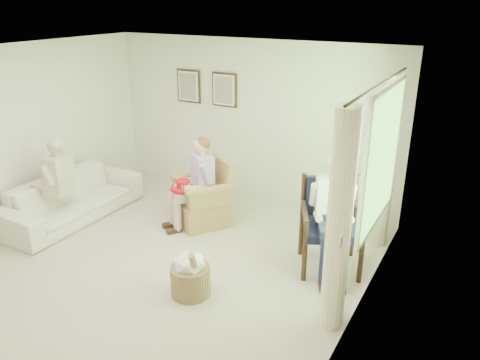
{
  "coord_description": "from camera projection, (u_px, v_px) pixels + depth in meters",
  "views": [
    {
      "loc": [
        3.46,
        -3.77,
        3.19
      ],
      "look_at": [
        0.81,
        0.97,
        1.05
      ],
      "focal_mm": 35.0,
      "sensor_mm": 36.0,
      "label": 1
    }
  ],
  "objects": [
    {
      "name": "floor",
      "position": [
        145.0,
        272.0,
        5.8
      ],
      "size": [
        5.5,
        5.5,
        0.0
      ],
      "primitive_type": "plane",
      "color": "#C1B09B",
      "rests_on": "ground"
    },
    {
      "name": "back_wall",
      "position": [
        250.0,
        122.0,
        7.56
      ],
      "size": [
        5.0,
        0.04,
        2.6
      ],
      "primitive_type": "cube",
      "color": "silver",
      "rests_on": "ground"
    },
    {
      "name": "right_wall",
      "position": [
        351.0,
        222.0,
        4.2
      ],
      "size": [
        0.04,
        5.5,
        2.6
      ],
      "primitive_type": "cube",
      "color": "silver",
      "rests_on": "ground"
    },
    {
      "name": "ceiling",
      "position": [
        126.0,
        57.0,
        4.85
      ],
      "size": [
        5.0,
        5.5,
        0.02
      ],
      "primitive_type": "cube",
      "color": "white",
      "rests_on": "back_wall"
    },
    {
      "name": "window",
      "position": [
        383.0,
        155.0,
        5.08
      ],
      "size": [
        0.13,
        2.5,
        1.63
      ],
      "color": "#2D6B23",
      "rests_on": "right_wall"
    },
    {
      "name": "curtain_left",
      "position": [
        339.0,
        223.0,
        4.51
      ],
      "size": [
        0.34,
        0.34,
        2.3
      ],
      "primitive_type": "cylinder",
      "color": "#FFF9C7",
      "rests_on": "ground"
    },
    {
      "name": "curtain_right",
      "position": [
        386.0,
        164.0,
        6.1
      ],
      "size": [
        0.34,
        0.34,
        2.3
      ],
      "primitive_type": "cylinder",
      "color": "#FFF9C7",
      "rests_on": "ground"
    },
    {
      "name": "framed_print_left",
      "position": [
        189.0,
        86.0,
        7.88
      ],
      "size": [
        0.45,
        0.05,
        0.55
      ],
      "color": "#382114",
      "rests_on": "back_wall"
    },
    {
      "name": "framed_print_right",
      "position": [
        224.0,
        90.0,
        7.56
      ],
      "size": [
        0.45,
        0.05,
        0.55
      ],
      "color": "#382114",
      "rests_on": "back_wall"
    },
    {
      "name": "wicker_armchair",
      "position": [
        204.0,
        203.0,
        7.0
      ],
      "size": [
        0.75,
        0.74,
        0.96
      ],
      "rotation": [
        0.0,
        0.0,
        -0.61
      ],
      "color": "tan",
      "rests_on": "ground"
    },
    {
      "name": "wood_armchair",
      "position": [
        334.0,
        221.0,
        5.77
      ],
      "size": [
        0.72,
        0.68,
        1.11
      ],
      "rotation": [
        0.0,
        0.0,
        0.45
      ],
      "color": "black",
      "rests_on": "ground"
    },
    {
      "name": "sofa",
      "position": [
        72.0,
        198.0,
        7.12
      ],
      "size": [
        2.22,
        0.87,
        0.65
      ],
      "primitive_type": "imported",
      "rotation": [
        0.0,
        0.0,
        1.57
      ],
      "color": "white",
      "rests_on": "ground"
    },
    {
      "name": "person_wicker",
      "position": [
        198.0,
        178.0,
        6.73
      ],
      "size": [
        0.4,
        0.62,
        1.31
      ],
      "rotation": [
        0.0,
        0.0,
        -0.61
      ],
      "color": "beige",
      "rests_on": "ground"
    },
    {
      "name": "person_dark",
      "position": [
        330.0,
        208.0,
        5.53
      ],
      "size": [
        0.4,
        0.63,
        1.44
      ],
      "rotation": [
        0.0,
        0.0,
        0.45
      ],
      "color": "#1C203D",
      "rests_on": "ground"
    },
    {
      "name": "person_sofa",
      "position": [
        55.0,
        178.0,
        6.76
      ],
      "size": [
        0.42,
        0.62,
        1.3
      ],
      "rotation": [
        0.0,
        0.0,
        -1.34
      ],
      "color": "beige",
      "rests_on": "ground"
    },
    {
      "name": "red_hat",
      "position": [
        183.0,
        186.0,
        6.7
      ],
      "size": [
        0.37,
        0.37,
        0.14
      ],
      "color": "red",
      "rests_on": "person_wicker"
    },
    {
      "name": "hatbox",
      "position": [
        190.0,
        274.0,
        5.29
      ],
      "size": [
        0.47,
        0.47,
        0.67
      ],
      "color": "tan",
      "rests_on": "ground"
    }
  ]
}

